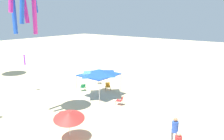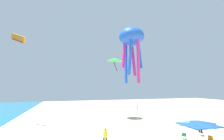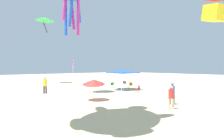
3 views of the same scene
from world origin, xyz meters
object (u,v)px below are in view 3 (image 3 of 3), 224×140
at_px(beach_umbrella, 94,82).
at_px(person_watching_sky, 45,84).
at_px(canopy_tent, 123,71).
at_px(folding_chair_facing_ocean, 131,85).
at_px(folding_chair_left_of_tent, 125,83).
at_px(person_kite_handler, 172,91).
at_px(person_far_stroller, 171,95).
at_px(kite_box_red, 216,2).
at_px(folding_chair_right_of_tent, 112,85).
at_px(banner_flag, 73,71).
at_px(kite_delta_green, 45,19).
at_px(folding_chair_near_cooler, 137,88).

xyz_separation_m(beach_umbrella, person_watching_sky, (7.20, 1.69, -0.56)).
xyz_separation_m(canopy_tent, folding_chair_facing_ocean, (0.53, -2.06, -1.97)).
relative_size(folding_chair_left_of_tent, person_kite_handler, 0.46).
height_order(canopy_tent, person_far_stroller, canopy_tent).
bearing_deg(beach_umbrella, kite_box_red, -161.77).
distance_m(beach_umbrella, folding_chair_right_of_tent, 10.32).
xyz_separation_m(beach_umbrella, kite_box_red, (-9.16, -3.02, 5.46)).
relative_size(folding_chair_right_of_tent, banner_flag, 0.20).
height_order(folding_chair_left_of_tent, kite_box_red, kite_box_red).
relative_size(banner_flag, kite_delta_green, 0.95).
distance_m(banner_flag, kite_box_red, 20.76).
relative_size(canopy_tent, person_far_stroller, 2.06).
relative_size(folding_chair_facing_ocean, folding_chair_left_of_tent, 1.00).
distance_m(folding_chair_facing_ocean, banner_flag, 8.86).
xyz_separation_m(folding_chair_near_cooler, person_far_stroller, (-7.46, 4.77, 0.51)).
bearing_deg(folding_chair_left_of_tent, person_watching_sky, -162.08).
bearing_deg(person_far_stroller, banner_flag, -46.23).
xyz_separation_m(person_kite_handler, kite_box_red, (-3.48, 0.69, 6.10)).
height_order(folding_chair_facing_ocean, folding_chair_near_cooler, same).
bearing_deg(folding_chair_left_of_tent, person_kite_handler, -101.71).
xyz_separation_m(canopy_tent, beach_umbrella, (-4.10, 7.70, -0.77)).
relative_size(beach_umbrella, folding_chair_near_cooler, 2.63).
distance_m(folding_chair_near_cooler, kite_box_red, 12.77).
bearing_deg(beach_umbrella, folding_chair_right_of_tent, -50.03).
relative_size(folding_chair_left_of_tent, banner_flag, 0.20).
height_order(person_kite_handler, person_far_stroller, person_kite_handler).
xyz_separation_m(folding_chair_facing_ocean, person_kite_handler, (-10.31, 6.04, 0.57)).
distance_m(folding_chair_right_of_tent, kite_box_red, 17.76).
bearing_deg(folding_chair_right_of_tent, canopy_tent, 116.16).
height_order(folding_chair_near_cooler, kite_delta_green, kite_delta_green).
bearing_deg(kite_delta_green, kite_box_red, 19.51).
xyz_separation_m(person_watching_sky, kite_delta_green, (13.96, -5.41, 10.92)).
bearing_deg(person_watching_sky, folding_chair_left_of_tent, -27.81).
distance_m(banner_flag, person_far_stroller, 17.69).
bearing_deg(kite_box_red, person_far_stroller, 123.97).
relative_size(banner_flag, person_far_stroller, 2.46).
bearing_deg(folding_chair_right_of_tent, kite_delta_green, -44.40).
xyz_separation_m(folding_chair_near_cooler, banner_flag, (10.08, 3.04, 2.00)).
height_order(folding_chair_facing_ocean, folding_chair_right_of_tent, same).
bearing_deg(person_watching_sky, canopy_tent, -45.97).
height_order(folding_chair_left_of_tent, folding_chair_near_cooler, same).
relative_size(beach_umbrella, folding_chair_right_of_tent, 2.63).
bearing_deg(folding_chair_near_cooler, folding_chair_facing_ocean, -144.19).
xyz_separation_m(beach_umbrella, person_far_stroller, (-6.50, -2.25, -0.70)).
distance_m(beach_umbrella, person_far_stroller, 6.91).
distance_m(person_kite_handler, kite_box_red, 7.05).
height_order(person_kite_handler, kite_delta_green, kite_delta_green).
relative_size(canopy_tent, folding_chair_facing_ocean, 4.22).
distance_m(folding_chair_left_of_tent, person_far_stroller, 16.27).
distance_m(folding_chair_near_cooler, kite_delta_green, 23.51).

